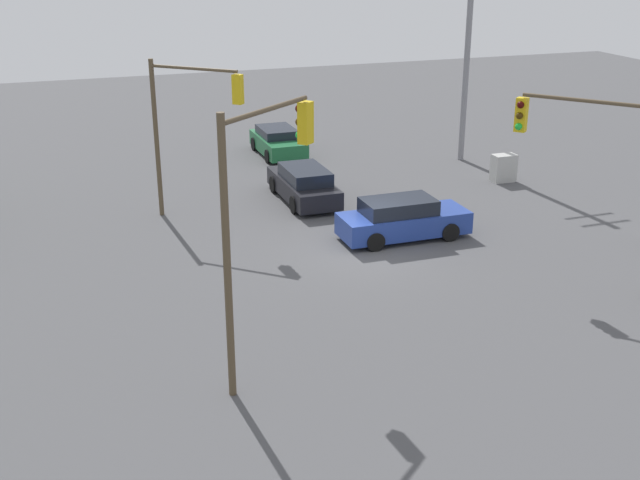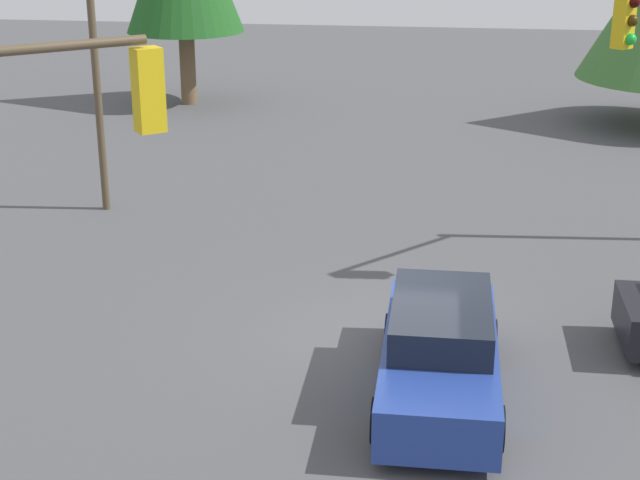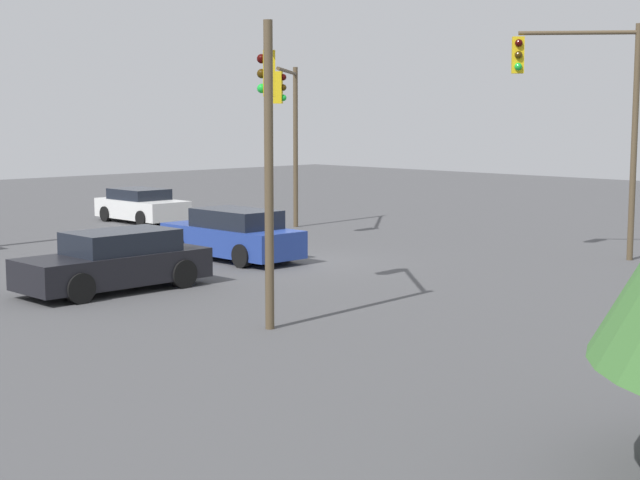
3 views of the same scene
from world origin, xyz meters
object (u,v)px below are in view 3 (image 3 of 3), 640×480
object	(u,v)px
sedan_blue	(233,235)
sedan_white	(142,206)
traffic_signal_cross	(289,117)
traffic_signal_main	(589,101)
sedan_dark	(116,262)
traffic_signal_aux	(268,119)

from	to	relation	value
sedan_blue	sedan_white	bearing A→B (deg)	69.29
sedan_white	traffic_signal_cross	bearing A→B (deg)	104.89
sedan_white	traffic_signal_main	xyz separation A→B (m)	(-17.68, -3.47, 3.99)
sedan_white	traffic_signal_cross	world-z (taller)	traffic_signal_cross
traffic_signal_main	sedan_dark	bearing A→B (deg)	27.55
sedan_dark	traffic_signal_cross	xyz separation A→B (m)	(5.68, -11.03, 3.47)
sedan_dark	sedan_white	world-z (taller)	sedan_dark
sedan_white	traffic_signal_main	size ratio (longest dim) A/B	0.59
sedan_blue	sedan_white	world-z (taller)	sedan_blue
sedan_blue	traffic_signal_aux	world-z (taller)	traffic_signal_aux
traffic_signal_main	sedan_white	bearing A→B (deg)	-28.76
sedan_dark	sedan_white	size ratio (longest dim) A/B	1.15
sedan_white	traffic_signal_main	distance (m)	18.45
sedan_blue	sedan_white	size ratio (longest dim) A/B	1.16
traffic_signal_main	traffic_signal_cross	xyz separation A→B (m)	(10.97, 1.68, -0.46)
traffic_signal_main	traffic_signal_cross	bearing A→B (deg)	-31.13
sedan_white	traffic_signal_cross	distance (m)	7.79
sedan_blue	traffic_signal_aux	size ratio (longest dim) A/B	0.77
sedan_white	traffic_signal_main	bearing A→B (deg)	101.10
traffic_signal_cross	traffic_signal_main	bearing A→B (deg)	59.49
traffic_signal_main	sedan_blue	bearing A→B (deg)	5.67
sedan_blue	traffic_signal_cross	world-z (taller)	traffic_signal_cross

